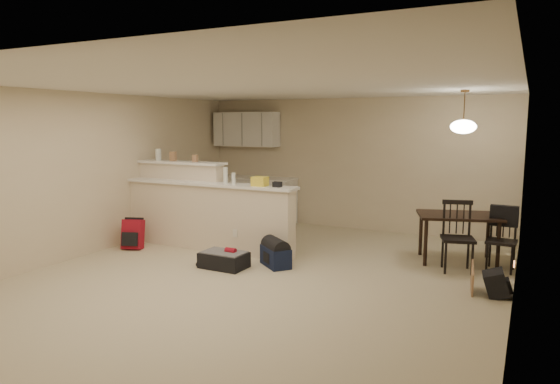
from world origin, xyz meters
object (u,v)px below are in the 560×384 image
Objects in this scene: dining_table at (459,220)px; dining_chair_near at (458,237)px; suitcase at (224,260)px; navy_duffel at (276,256)px; dining_chair_far at (501,240)px; black_daypack at (496,284)px; pendant_lamp at (463,126)px; red_backpack at (133,234)px.

dining_chair_near reaches higher than dining_table.
navy_duffel reaches higher than suitcase.
dining_chair_near is at bearing 24.63° from suitcase.
dining_chair_far is 2.64× the size of black_daypack.
dining_chair_near is 1.88× the size of navy_duffel.
pendant_lamp reaches higher than dining_chair_far.
dining_chair_far is at bearing -37.59° from dining_table.
navy_duffel is (2.53, 0.16, -0.10)m from red_backpack.
red_backpack is 2.54m from navy_duffel.
black_daypack is at bearing -17.55° from red_backpack.
dining_table is at bearing 81.23° from dining_chair_near.
black_daypack is at bearing 8.73° from suitcase.
dining_chair_near reaches higher than red_backpack.
navy_duffel is at bearing -154.10° from dining_chair_far.
dining_chair_far is at bearing 13.52° from dining_chair_near.
suitcase is at bearing -147.98° from pendant_lamp.
dining_table is 2.05× the size of suitcase.
dining_table is at bearing 33.04° from suitcase.
dining_chair_far is 3.86m from suitcase.
suitcase is at bearing -172.17° from dining_chair_near.
black_daypack reaches higher than suitcase.
suitcase is at bearing -152.22° from dining_chair_far.
dining_chair_near is 1.11× the size of dining_chair_far.
dining_chair_near is (0.06, -0.52, -0.14)m from dining_table.
dining_table is at bearing 163.12° from dining_chair_far.
dining_table is 0.54m from dining_chair_near.
pendant_lamp is 1.68m from dining_chair_far.
dining_table reaches higher than navy_duffel.
red_backpack is 5.43m from black_daypack.
dining_chair_far is at bearing -5.97° from red_backpack.
dining_chair_far reaches higher than dining_table.
dining_chair_near is 2.93× the size of black_daypack.
dining_chair_near is 1.52× the size of suitcase.
red_backpack is (-4.88, -1.06, -0.25)m from dining_chair_near.
suitcase is (-2.90, -1.82, -1.88)m from pendant_lamp.
dining_chair_near reaches higher than navy_duffel.
black_daypack is at bearing -82.86° from dining_table.
suitcase is (-2.97, -1.30, -0.38)m from dining_chair_near.
dining_chair_near is 0.61m from dining_chair_far.
black_daypack is (0.61, -1.34, -0.48)m from dining_table.
pendant_lamp is at bearing -1.92° from red_backpack.
dining_table is 2.74× the size of red_backpack.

